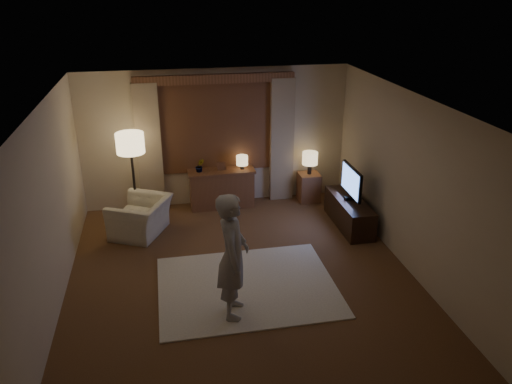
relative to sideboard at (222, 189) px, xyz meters
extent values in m
cube|color=brown|center=(-0.05, -2.50, -0.36)|extent=(5.00, 5.50, 0.02)
cube|color=silver|center=(-0.05, -2.50, 2.26)|extent=(5.00, 5.50, 0.02)
cube|color=beige|center=(-0.05, 0.26, 0.95)|extent=(5.00, 0.02, 2.60)
cube|color=beige|center=(-0.05, -5.26, 0.95)|extent=(5.00, 0.02, 2.60)
cube|color=beige|center=(-2.56, -2.50, 0.95)|extent=(0.02, 5.50, 2.60)
cube|color=beige|center=(2.46, -2.50, 0.95)|extent=(0.02, 5.50, 2.60)
cube|color=black|center=(-0.05, 0.23, 1.20)|extent=(2.00, 0.01, 1.70)
cube|color=brown|center=(-0.05, 0.22, 1.20)|extent=(2.08, 0.04, 1.78)
cube|color=tan|center=(-1.30, 0.15, 0.85)|extent=(0.45, 0.12, 2.40)
cube|color=tan|center=(1.20, 0.15, 0.85)|extent=(0.45, 0.12, 2.40)
cube|color=brown|center=(-0.05, 0.17, 2.07)|extent=(2.90, 0.14, 0.16)
cube|color=white|center=(-0.02, -2.82, -0.34)|extent=(2.50, 2.00, 0.02)
cube|color=brown|center=(0.00, 0.00, 0.00)|extent=(1.20, 0.40, 0.70)
cube|color=brown|center=(0.00, 0.00, 0.45)|extent=(0.16, 0.02, 0.20)
imported|color=#999999|center=(-0.40, 0.00, 0.50)|extent=(0.17, 0.13, 0.30)
cylinder|color=black|center=(0.40, 0.00, 0.41)|extent=(0.08, 0.08, 0.12)
cylinder|color=#E6C68A|center=(0.40, 0.00, 0.56)|extent=(0.22, 0.22, 0.18)
cylinder|color=black|center=(-1.59, -0.36, -0.33)|extent=(0.35, 0.35, 0.03)
cylinder|color=black|center=(-1.59, -0.36, 0.31)|extent=(0.04, 0.04, 1.32)
cylinder|color=#E6C68A|center=(-1.59, -0.36, 1.13)|extent=(0.48, 0.48, 0.35)
imported|color=beige|center=(-1.51, -0.87, -0.04)|extent=(1.18, 1.23, 0.62)
cube|color=brown|center=(1.72, -0.05, -0.07)|extent=(0.40, 0.40, 0.56)
cylinder|color=black|center=(1.72, -0.05, 0.31)|extent=(0.08, 0.08, 0.20)
cylinder|color=#E6C68A|center=(1.72, -0.05, 0.53)|extent=(0.30, 0.30, 0.24)
cube|color=black|center=(2.10, -1.25, -0.10)|extent=(0.45, 1.40, 0.50)
cube|color=black|center=(2.10, -1.25, 0.18)|extent=(0.20, 0.09, 0.06)
cube|color=black|center=(2.10, -1.25, 0.50)|extent=(0.05, 0.83, 0.51)
cube|color=#5381E1|center=(2.08, -1.25, 0.50)|extent=(0.00, 0.77, 0.46)
imported|color=#B2ABA5|center=(-0.29, -3.39, 0.51)|extent=(0.52, 0.68, 1.69)
camera|label=1|loc=(-1.05, -8.76, 3.69)|focal=35.00mm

